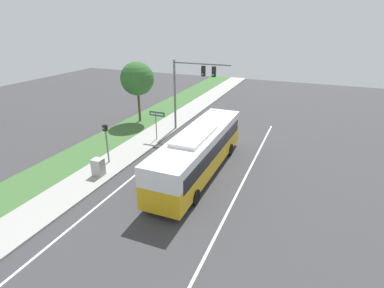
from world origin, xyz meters
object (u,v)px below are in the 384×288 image
Objects in this scene: utility_cabinet at (98,167)px; bus at (199,150)px; signal_gantry at (190,83)px; pedestrian_signal at (106,138)px; street_sign at (157,120)px.

bus is at bearing 26.91° from utility_cabinet.
bus is at bearing -63.08° from signal_gantry.
bus is 7.03m from utility_cabinet.
utility_cabinet is (0.61, -1.91, -1.37)m from pedestrian_signal.
signal_gantry reaches higher than pedestrian_signal.
bus is 1.79× the size of signal_gantry.
bus reaches higher than street_sign.
signal_gantry is at bearing 77.66° from utility_cabinet.
pedestrian_signal is 1.12× the size of street_sign.
pedestrian_signal is at bearing -169.77° from bus.
signal_gantry is at bearing 116.92° from bus.
street_sign is at bearing 142.93° from bus.
signal_gantry is 5.68× the size of utility_cabinet.
street_sign reaches higher than utility_cabinet.
street_sign is at bearing -118.22° from signal_gantry.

